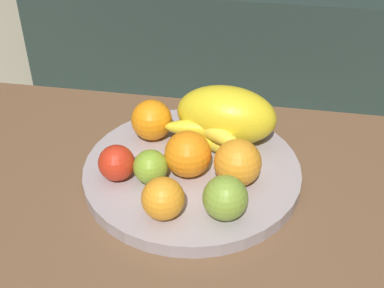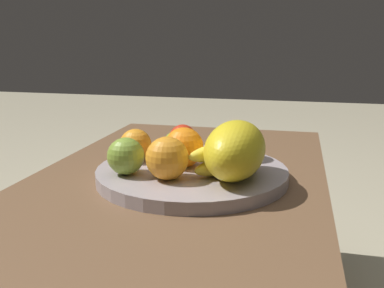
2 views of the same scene
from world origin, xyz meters
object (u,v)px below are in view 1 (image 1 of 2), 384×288
apple_right (116,163)px  banana_bunch (210,135)px  orange_right (152,120)px  apple_left (150,167)px  coffee_table (183,207)px  orange_back (238,163)px  melon_large_front (226,115)px  orange_left (163,199)px  fruit_bowl (192,172)px  orange_front (188,154)px  apple_front (225,198)px

apple_right → banana_bunch: apple_right is taller
orange_right → apple_left: orange_right is taller
coffee_table → orange_back: orange_back is taller
melon_large_front → orange_left: size_ratio=2.72×
orange_back → melon_large_front: bearing=105.5°
orange_left → coffee_table: bearing=82.0°
coffee_table → apple_left: apple_left is taller
apple_left → fruit_bowl: bearing=38.6°
coffee_table → orange_right: bearing=125.6°
orange_front → orange_right: orange_front is taller
fruit_bowl → banana_bunch: bearing=70.4°
orange_front → orange_right: bearing=131.9°
coffee_table → melon_large_front: melon_large_front is taller
orange_back → apple_front: (-0.01, -0.09, -0.00)m
melon_large_front → orange_left: (-0.07, -0.23, -0.02)m
banana_bunch → fruit_bowl: bearing=-109.6°
banana_bunch → orange_back: bearing=-57.2°
apple_front → apple_left: size_ratio=1.21×
orange_back → apple_front: size_ratio=1.12×
banana_bunch → melon_large_front: bearing=48.9°
apple_right → banana_bunch: (0.15, 0.12, -0.00)m
fruit_bowl → banana_bunch: banana_bunch is taller
fruit_bowl → apple_right: 0.14m
orange_front → banana_bunch: orange_front is taller
orange_back → orange_right: bearing=148.6°
melon_large_front → banana_bunch: 0.05m
orange_back → apple_right: size_ratio=1.28×
fruit_bowl → coffee_table: bearing=-107.2°
coffee_table → orange_left: size_ratio=14.97×
orange_front → apple_front: bearing=-51.6°
melon_large_front → apple_right: (-0.17, -0.15, -0.02)m
fruit_bowl → orange_back: orange_back is taller
coffee_table → apple_front: apple_front is taller
orange_right → orange_front: bearing=-48.1°
orange_front → orange_left: size_ratio=1.18×
orange_front → orange_right: size_ratio=1.05×
apple_front → apple_right: size_ratio=1.14×
melon_large_front → banana_bunch: bearing=-131.1°
orange_back → apple_left: (-0.15, -0.02, -0.01)m
coffee_table → fruit_bowl: bearing=72.8°
melon_large_front → orange_right: bearing=-173.5°
melon_large_front → apple_left: 0.19m
fruit_bowl → apple_left: bearing=-141.4°
orange_front → orange_back: (0.09, -0.01, -0.00)m
coffee_table → banana_bunch: banana_bunch is taller
orange_left → apple_right: size_ratio=1.09×
fruit_bowl → orange_front: 0.06m
orange_back → apple_front: bearing=-97.0°
melon_large_front → banana_bunch: melon_large_front is taller
melon_large_front → orange_back: melon_large_front is taller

